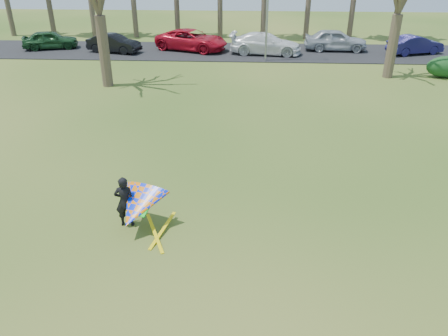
# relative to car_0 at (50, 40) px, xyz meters

# --- Properties ---
(ground) EXTENTS (100.00, 100.00, 0.00)m
(ground) POSITION_rel_car_0_xyz_m (15.83, -25.14, -0.81)
(ground) COLOR #19480F
(ground) RESTS_ON ground
(parking_strip) EXTENTS (46.00, 7.00, 0.06)m
(parking_strip) POSITION_rel_car_0_xyz_m (15.83, -0.14, -0.78)
(parking_strip) COLOR black
(parking_strip) RESTS_ON ground
(hedge_near) EXTENTS (2.83, 1.29, 1.42)m
(hedge_near) POSITION_rel_car_0_xyz_m (29.72, -6.99, -0.10)
(hedge_near) COLOR #163D1A
(hedge_near) RESTS_ON ground
(car_0) EXTENTS (4.71, 2.99, 1.49)m
(car_0) POSITION_rel_car_0_xyz_m (0.00, 0.00, 0.00)
(car_0) COLOR #1A4220
(car_0) RESTS_ON parking_strip
(car_1) EXTENTS (4.57, 2.53, 1.43)m
(car_1) POSITION_rel_car_0_xyz_m (5.67, -1.01, -0.03)
(car_1) COLOR black
(car_1) RESTS_ON parking_strip
(car_2) EXTENTS (6.51, 4.62, 1.65)m
(car_2) POSITION_rel_car_0_xyz_m (11.85, 0.18, 0.08)
(car_2) COLOR #B60E20
(car_2) RESTS_ON parking_strip
(car_3) EXTENTS (5.82, 2.88, 1.63)m
(car_3) POSITION_rel_car_0_xyz_m (17.89, -0.94, 0.07)
(car_3) COLOR white
(car_3) RESTS_ON parking_strip
(car_4) EXTENTS (5.09, 2.22, 1.71)m
(car_4) POSITION_rel_car_0_xyz_m (23.65, 0.67, 0.11)
(car_4) COLOR #9EA4AB
(car_4) RESTS_ON parking_strip
(car_5) EXTENTS (4.66, 2.86, 1.45)m
(car_5) POSITION_rel_car_0_xyz_m (29.77, -0.27, -0.02)
(car_5) COLOR navy
(car_5) RESTS_ON parking_strip
(kite_flyer) EXTENTS (2.13, 2.39, 2.02)m
(kite_flyer) POSITION_rel_car_0_xyz_m (13.29, -25.30, 0.04)
(kite_flyer) COLOR black
(kite_flyer) RESTS_ON ground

